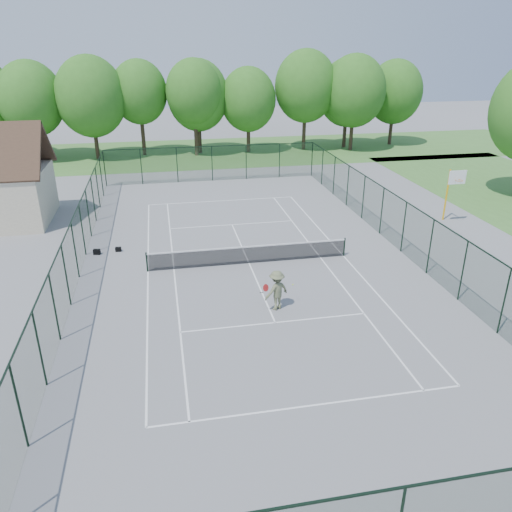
% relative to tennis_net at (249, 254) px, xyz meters
% --- Properties ---
extents(ground, '(140.00, 140.00, 0.00)m').
position_rel_tennis_net_xyz_m(ground, '(0.00, 0.00, -0.58)').
color(ground, gray).
rests_on(ground, ground).
extents(grass_far, '(80.00, 16.00, 0.01)m').
position_rel_tennis_net_xyz_m(grass_far, '(0.00, 30.00, -0.57)').
color(grass_far, '#4D8338').
rests_on(grass_far, ground).
extents(court_lines, '(11.05, 23.85, 0.01)m').
position_rel_tennis_net_xyz_m(court_lines, '(0.00, 0.00, -0.57)').
color(court_lines, white).
rests_on(court_lines, ground).
extents(tennis_net, '(11.08, 0.08, 1.10)m').
position_rel_tennis_net_xyz_m(tennis_net, '(0.00, 0.00, 0.00)').
color(tennis_net, black).
rests_on(tennis_net, ground).
extents(fence_enclosure, '(18.05, 36.05, 3.02)m').
position_rel_tennis_net_xyz_m(fence_enclosure, '(0.00, 0.00, 0.98)').
color(fence_enclosure, '#15331B').
rests_on(fence_enclosure, ground).
extents(tree_line_far, '(39.40, 6.40, 9.70)m').
position_rel_tennis_net_xyz_m(tree_line_far, '(0.00, 30.00, 5.42)').
color(tree_line_far, '#3E2B20').
rests_on(tree_line_far, ground).
extents(basketball_goal, '(1.20, 1.43, 3.65)m').
position_rel_tennis_net_xyz_m(basketball_goal, '(14.37, 4.15, 1.99)').
color(basketball_goal, '#EDAC13').
rests_on(basketball_goal, ground).
extents(sports_bag_a, '(0.41, 0.29, 0.30)m').
position_rel_tennis_net_xyz_m(sports_bag_a, '(-8.38, 2.93, -0.42)').
color(sports_bag_a, black).
rests_on(sports_bag_a, ground).
extents(sports_bag_b, '(0.35, 0.23, 0.26)m').
position_rel_tennis_net_xyz_m(sports_bag_b, '(-7.19, 3.14, -0.45)').
color(sports_bag_b, black).
rests_on(sports_bag_b, ground).
extents(tennis_player, '(1.77, 1.16, 1.90)m').
position_rel_tennis_net_xyz_m(tennis_player, '(0.33, -5.20, 0.37)').
color(tennis_player, '#676C4A').
rests_on(tennis_player, ground).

